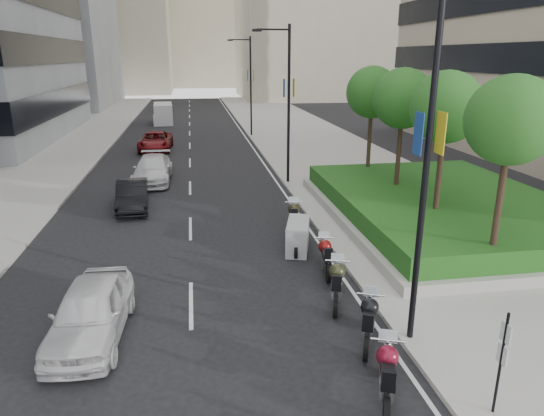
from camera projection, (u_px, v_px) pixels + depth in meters
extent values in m
plane|color=black|center=(256.00, 381.00, 11.44)|extent=(160.00, 160.00, 0.00)
cube|color=#9E9B93|center=(315.00, 145.00, 41.04)|extent=(10.00, 100.00, 0.15)
cube|color=#9E9B93|center=(54.00, 153.00, 37.81)|extent=(8.00, 100.00, 0.15)
cube|color=silver|center=(253.00, 148.00, 40.24)|extent=(0.12, 100.00, 0.01)
cube|color=silver|center=(190.00, 150.00, 39.44)|extent=(0.12, 100.00, 0.01)
cube|color=#B7AD93|center=(102.00, 5.00, 97.67)|extent=(26.00, 24.00, 34.00)
cube|color=#B7AD93|center=(200.00, 6.00, 118.97)|extent=(30.00, 24.00, 38.00)
cube|color=#A29F96|center=(443.00, 215.00, 22.29)|extent=(10.00, 14.00, 0.40)
cube|color=#194814|center=(444.00, 202.00, 22.11)|extent=(9.40, 13.40, 0.80)
cylinder|color=#332319|center=(498.00, 210.00, 15.75)|extent=(0.22, 0.22, 4.00)
sphere|color=#214F18|center=(511.00, 120.00, 14.88)|extent=(2.80, 2.80, 2.80)
cylinder|color=#332319|center=(438.00, 180.00, 19.51)|extent=(0.22, 0.22, 4.00)
sphere|color=#214F18|center=(446.00, 107.00, 18.64)|extent=(2.80, 2.80, 2.80)
cylinder|color=#332319|center=(398.00, 160.00, 23.28)|extent=(0.22, 0.22, 4.00)
sphere|color=#214F18|center=(403.00, 98.00, 22.40)|extent=(2.80, 2.80, 2.80)
cylinder|color=#332319|center=(369.00, 145.00, 27.04)|extent=(0.22, 0.22, 4.00)
sphere|color=#214F18|center=(372.00, 92.00, 26.17)|extent=(2.80, 2.80, 2.80)
cylinder|color=black|center=(425.00, 179.00, 11.69)|extent=(0.16, 0.16, 9.00)
cube|color=yellow|center=(441.00, 133.00, 11.40)|extent=(0.02, 0.45, 1.00)
cube|color=navy|center=(418.00, 134.00, 11.32)|extent=(0.02, 0.45, 1.00)
cylinder|color=black|center=(289.00, 108.00, 27.69)|extent=(0.16, 0.16, 9.00)
cylinder|color=black|center=(273.00, 29.00, 26.29)|extent=(1.80, 0.10, 0.10)
cube|color=black|center=(257.00, 30.00, 26.17)|extent=(0.50, 0.22, 0.14)
cube|color=yellow|center=(294.00, 88.00, 27.40)|extent=(0.02, 0.45, 1.00)
cube|color=navy|center=(284.00, 88.00, 27.32)|extent=(0.02, 0.45, 1.00)
cylinder|color=black|center=(251.00, 88.00, 44.63)|extent=(0.16, 0.16, 9.00)
cylinder|color=black|center=(240.00, 40.00, 43.23)|extent=(1.80, 0.10, 0.10)
cube|color=black|center=(230.00, 40.00, 43.11)|extent=(0.50, 0.22, 0.14)
cube|color=yellow|center=(254.00, 75.00, 44.34)|extent=(0.02, 0.45, 1.00)
cube|color=navy|center=(248.00, 76.00, 44.26)|extent=(0.02, 0.45, 1.00)
cylinder|color=black|center=(500.00, 367.00, 9.92)|extent=(0.06, 0.06, 2.50)
cube|color=silver|center=(506.00, 333.00, 9.68)|extent=(0.02, 0.32, 0.42)
cube|color=silver|center=(502.00, 355.00, 9.83)|extent=(0.02, 0.32, 0.42)
cylinder|color=black|center=(386.00, 413.00, 9.95)|extent=(0.36, 0.66, 0.66)
cylinder|color=black|center=(385.00, 364.00, 11.54)|extent=(0.36, 0.66, 0.66)
cube|color=silver|center=(386.00, 381.00, 10.64)|extent=(0.62, 0.96, 0.45)
sphere|color=maroon|center=(387.00, 356.00, 10.85)|extent=(0.51, 0.51, 0.51)
cube|color=black|center=(388.00, 377.00, 10.24)|extent=(0.56, 0.85, 0.17)
cylinder|color=silver|center=(388.00, 340.00, 11.04)|extent=(0.75, 0.33, 0.05)
cylinder|color=black|center=(366.00, 349.00, 12.15)|extent=(0.37, 0.64, 0.64)
cylinder|color=black|center=(370.00, 316.00, 13.68)|extent=(0.37, 0.64, 0.64)
cube|color=silver|center=(368.00, 327.00, 12.81)|extent=(0.63, 0.93, 0.44)
sphere|color=black|center=(370.00, 307.00, 13.01)|extent=(0.50, 0.50, 0.50)
cube|color=black|center=(368.00, 322.00, 12.43)|extent=(0.57, 0.83, 0.17)
cylinder|color=silver|center=(371.00, 295.00, 13.20)|extent=(0.73, 0.35, 0.05)
cylinder|color=black|center=(336.00, 306.00, 14.19)|extent=(0.32, 0.67, 0.66)
cylinder|color=black|center=(337.00, 281.00, 15.79)|extent=(0.32, 0.67, 0.66)
cube|color=silver|center=(336.00, 288.00, 14.88)|extent=(0.58, 0.96, 0.45)
sphere|color=#30321B|center=(337.00, 272.00, 15.09)|extent=(0.51, 0.51, 0.51)
cube|color=black|center=(337.00, 283.00, 14.48)|extent=(0.53, 0.85, 0.17)
cylinder|color=silver|center=(338.00, 261.00, 15.29)|extent=(0.77, 0.29, 0.05)
cylinder|color=black|center=(328.00, 274.00, 16.35)|extent=(0.21, 0.63, 0.62)
cylinder|color=black|center=(323.00, 255.00, 17.88)|extent=(0.21, 0.63, 0.62)
cube|color=silver|center=(326.00, 260.00, 17.02)|extent=(0.42, 0.89, 0.42)
sphere|color=maroon|center=(325.00, 246.00, 17.22)|extent=(0.48, 0.48, 0.48)
cube|color=black|center=(327.00, 255.00, 16.63)|extent=(0.39, 0.79, 0.16)
cylinder|color=silver|center=(324.00, 238.00, 17.41)|extent=(0.74, 0.16, 0.05)
cylinder|color=black|center=(296.00, 251.00, 18.30)|extent=(0.27, 0.60, 0.59)
cylinder|color=black|center=(299.00, 237.00, 19.74)|extent=(0.27, 0.60, 0.59)
cube|color=gray|center=(298.00, 236.00, 18.92)|extent=(1.32, 2.13, 1.18)
cylinder|color=black|center=(294.00, 231.00, 20.28)|extent=(0.25, 0.68, 0.66)
cylinder|color=black|center=(294.00, 218.00, 21.91)|extent=(0.25, 0.68, 0.66)
cube|color=silver|center=(294.00, 221.00, 20.99)|extent=(0.49, 0.95, 0.45)
sphere|color=black|center=(294.00, 209.00, 21.20)|extent=(0.51, 0.51, 0.51)
cube|color=black|center=(294.00, 215.00, 20.58)|extent=(0.45, 0.85, 0.17)
cylinder|color=silver|center=(294.00, 202.00, 21.40)|extent=(0.79, 0.20, 0.05)
imported|color=silver|center=(91.00, 312.00, 13.03)|extent=(2.04, 4.59, 1.53)
imported|color=black|center=(132.00, 195.00, 24.12)|extent=(1.80, 4.35, 1.40)
imported|color=silver|center=(153.00, 169.00, 29.30)|extent=(2.32, 5.38, 1.54)
imported|color=maroon|center=(156.00, 141.00, 39.12)|extent=(2.66, 5.43, 1.48)
cube|color=silver|center=(163.00, 113.00, 54.67)|extent=(2.26, 5.30, 2.18)
cube|color=silver|center=(163.00, 120.00, 52.97)|extent=(2.04, 1.36, 1.14)
cylinder|color=black|center=(155.00, 122.00, 53.00)|extent=(0.26, 0.73, 0.73)
cylinder|color=black|center=(171.00, 122.00, 53.26)|extent=(0.26, 0.73, 0.73)
cylinder|color=black|center=(157.00, 118.00, 56.33)|extent=(0.26, 0.73, 0.73)
cylinder|color=black|center=(172.00, 118.00, 56.59)|extent=(0.26, 0.73, 0.73)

